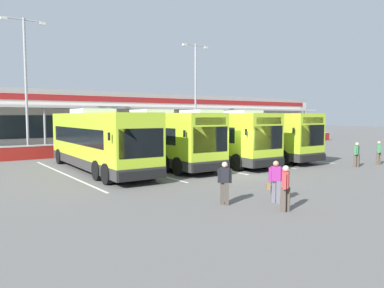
{
  "coord_description": "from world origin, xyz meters",
  "views": [
    {
      "loc": [
        -14.41,
        -15.11,
        3.33
      ],
      "look_at": [
        -1.44,
        3.0,
        1.6
      ],
      "focal_mm": 33.81,
      "sensor_mm": 36.0,
      "label": 1
    }
  ],
  "objects_px": {
    "coach_bus_right_centre": "(250,135)",
    "pedestrian_with_handbag": "(275,181)",
    "coach_bus_left_centre": "(158,139)",
    "lamp_post_west": "(26,79)",
    "pedestrian_approaching_bus": "(357,154)",
    "pedestrian_near_bin": "(225,182)",
    "coach_bus_leftmost": "(98,141)",
    "lamp_post_centre": "(195,88)",
    "coach_bus_centre": "(208,137)",
    "pedestrian_child": "(379,152)",
    "pedestrian_in_dark_coat": "(286,187)"
  },
  "relations": [
    {
      "from": "coach_bus_centre",
      "to": "pedestrian_child",
      "type": "bearing_deg",
      "value": -44.07
    },
    {
      "from": "coach_bus_leftmost",
      "to": "coach_bus_centre",
      "type": "distance_m",
      "value": 8.18
    },
    {
      "from": "pedestrian_child",
      "to": "pedestrian_with_handbag",
      "type": "bearing_deg",
      "value": -167.01
    },
    {
      "from": "pedestrian_near_bin",
      "to": "lamp_post_west",
      "type": "height_order",
      "value": "lamp_post_west"
    },
    {
      "from": "coach_bus_left_centre",
      "to": "lamp_post_centre",
      "type": "xyz_separation_m",
      "value": [
        10.69,
        10.29,
        4.5
      ]
    },
    {
      "from": "coach_bus_left_centre",
      "to": "pedestrian_child",
      "type": "bearing_deg",
      "value": -35.6
    },
    {
      "from": "coach_bus_left_centre",
      "to": "pedestrian_near_bin",
      "type": "relative_size",
      "value": 7.55
    },
    {
      "from": "coach_bus_left_centre",
      "to": "pedestrian_near_bin",
      "type": "xyz_separation_m",
      "value": [
        -3.62,
        -11.15,
        -0.91
      ]
    },
    {
      "from": "pedestrian_child",
      "to": "coach_bus_centre",
      "type": "bearing_deg",
      "value": 135.93
    },
    {
      "from": "coach_bus_leftmost",
      "to": "coach_bus_left_centre",
      "type": "bearing_deg",
      "value": 3.02
    },
    {
      "from": "coach_bus_right_centre",
      "to": "pedestrian_with_handbag",
      "type": "xyz_separation_m",
      "value": [
        -9.95,
        -11.42,
        -0.93
      ]
    },
    {
      "from": "coach_bus_right_centre",
      "to": "lamp_post_centre",
      "type": "distance_m",
      "value": 12.09
    },
    {
      "from": "coach_bus_right_centre",
      "to": "pedestrian_near_bin",
      "type": "xyz_separation_m",
      "value": [
        -11.73,
        -10.53,
        -0.91
      ]
    },
    {
      "from": "coach_bus_right_centre",
      "to": "pedestrian_in_dark_coat",
      "type": "height_order",
      "value": "coach_bus_right_centre"
    },
    {
      "from": "pedestrian_near_bin",
      "to": "lamp_post_centre",
      "type": "xyz_separation_m",
      "value": [
        14.31,
        21.44,
        5.42
      ]
    },
    {
      "from": "coach_bus_centre",
      "to": "coach_bus_right_centre",
      "type": "xyz_separation_m",
      "value": [
        4.25,
        0.02,
        0.0
      ]
    },
    {
      "from": "coach_bus_centre",
      "to": "pedestrian_child",
      "type": "distance_m",
      "value": 11.75
    },
    {
      "from": "coach_bus_left_centre",
      "to": "lamp_post_west",
      "type": "height_order",
      "value": "lamp_post_west"
    },
    {
      "from": "coach_bus_right_centre",
      "to": "pedestrian_in_dark_coat",
      "type": "relative_size",
      "value": 7.55
    },
    {
      "from": "pedestrian_near_bin",
      "to": "pedestrian_approaching_bus",
      "type": "xyz_separation_m",
      "value": [
        13.56,
        2.59,
        0.0
      ]
    },
    {
      "from": "lamp_post_west",
      "to": "pedestrian_with_handbag",
      "type": "bearing_deg",
      "value": -78.51
    },
    {
      "from": "lamp_post_west",
      "to": "coach_bus_left_centre",
      "type": "bearing_deg",
      "value": -57.43
    },
    {
      "from": "pedestrian_with_handbag",
      "to": "pedestrian_approaching_bus",
      "type": "relative_size",
      "value": 1.0
    },
    {
      "from": "pedestrian_with_handbag",
      "to": "lamp_post_centre",
      "type": "distance_m",
      "value": 26.18
    },
    {
      "from": "coach_bus_centre",
      "to": "lamp_post_west",
      "type": "bearing_deg",
      "value": 134.06
    },
    {
      "from": "coach_bus_left_centre",
      "to": "pedestrian_in_dark_coat",
      "type": "xyz_separation_m",
      "value": [
        -2.55,
        -13.15,
        -0.91
      ]
    },
    {
      "from": "pedestrian_near_bin",
      "to": "lamp_post_centre",
      "type": "height_order",
      "value": "lamp_post_centre"
    },
    {
      "from": "pedestrian_near_bin",
      "to": "pedestrian_approaching_bus",
      "type": "relative_size",
      "value": 1.0
    },
    {
      "from": "coach_bus_leftmost",
      "to": "coach_bus_left_centre",
      "type": "relative_size",
      "value": 1.0
    },
    {
      "from": "coach_bus_left_centre",
      "to": "pedestrian_child",
      "type": "xyz_separation_m",
      "value": [
        12.28,
        -8.79,
        -0.91
      ]
    },
    {
      "from": "coach_bus_right_centre",
      "to": "pedestrian_with_handbag",
      "type": "bearing_deg",
      "value": -131.07
    },
    {
      "from": "pedestrian_child",
      "to": "lamp_post_west",
      "type": "height_order",
      "value": "lamp_post_west"
    },
    {
      "from": "lamp_post_centre",
      "to": "coach_bus_centre",
      "type": "bearing_deg",
      "value": -121.98
    },
    {
      "from": "coach_bus_leftmost",
      "to": "lamp_post_centre",
      "type": "relative_size",
      "value": 1.11
    },
    {
      "from": "pedestrian_in_dark_coat",
      "to": "coach_bus_leftmost",
      "type": "bearing_deg",
      "value": 97.74
    },
    {
      "from": "lamp_post_centre",
      "to": "pedestrian_with_handbag",
      "type": "bearing_deg",
      "value": -119.3
    },
    {
      "from": "coach_bus_right_centre",
      "to": "pedestrian_in_dark_coat",
      "type": "bearing_deg",
      "value": -130.42
    },
    {
      "from": "pedestrian_approaching_bus",
      "to": "lamp_post_west",
      "type": "xyz_separation_m",
      "value": [
        -16.24,
        18.42,
        5.42
      ]
    },
    {
      "from": "lamp_post_west",
      "to": "pedestrian_approaching_bus",
      "type": "bearing_deg",
      "value": -48.6
    },
    {
      "from": "coach_bus_leftmost",
      "to": "pedestrian_with_handbag",
      "type": "bearing_deg",
      "value": -78.23
    },
    {
      "from": "coach_bus_leftmost",
      "to": "coach_bus_left_centre",
      "type": "height_order",
      "value": "same"
    },
    {
      "from": "pedestrian_child",
      "to": "lamp_post_centre",
      "type": "xyz_separation_m",
      "value": [
        -1.59,
        19.08,
        5.42
      ]
    },
    {
      "from": "pedestrian_near_bin",
      "to": "pedestrian_approaching_bus",
      "type": "bearing_deg",
      "value": 10.83
    },
    {
      "from": "coach_bus_right_centre",
      "to": "lamp_post_centre",
      "type": "xyz_separation_m",
      "value": [
        2.58,
        10.91,
        4.5
      ]
    },
    {
      "from": "coach_bus_left_centre",
      "to": "coach_bus_right_centre",
      "type": "distance_m",
      "value": 8.13
    },
    {
      "from": "pedestrian_near_bin",
      "to": "pedestrian_with_handbag",
      "type": "bearing_deg",
      "value": -26.78
    },
    {
      "from": "pedestrian_approaching_bus",
      "to": "pedestrian_near_bin",
      "type": "bearing_deg",
      "value": -169.17
    },
    {
      "from": "pedestrian_approaching_bus",
      "to": "coach_bus_centre",
      "type": "bearing_deg",
      "value": 127.51
    },
    {
      "from": "lamp_post_west",
      "to": "coach_bus_right_centre",
      "type": "bearing_deg",
      "value": -36.04
    },
    {
      "from": "pedestrian_approaching_bus",
      "to": "pedestrian_in_dark_coat",
      "type": "bearing_deg",
      "value": -159.85
    }
  ]
}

